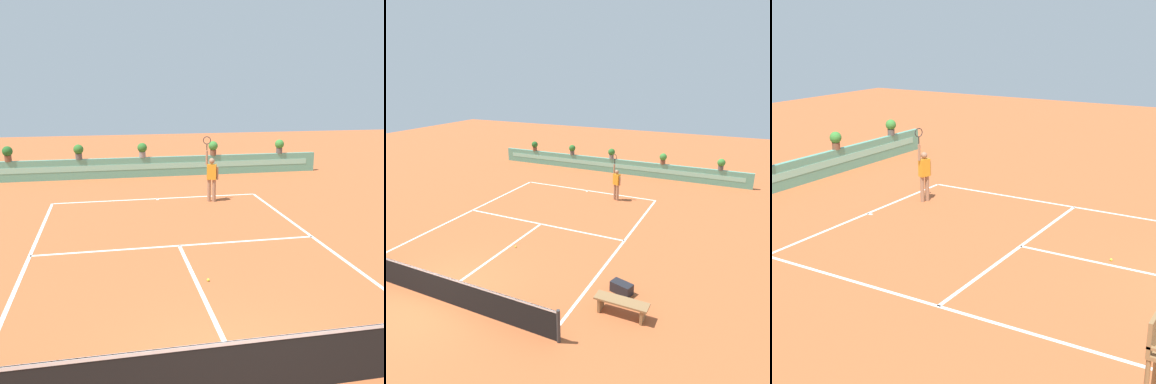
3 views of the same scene
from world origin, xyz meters
TOP-DOWN VIEW (x-y plane):
  - ground_plane at (0.00, 6.00)m, footprint 60.00×60.00m
  - court_lines at (0.00, 6.72)m, footprint 8.32×11.94m
  - net at (0.00, 0.00)m, footprint 8.92×0.10m
  - back_wall_barrier at (0.00, 16.39)m, footprint 18.00×0.21m
  - tennis_player at (2.07, 11.07)m, footprint 0.59×0.33m
  - tennis_ball_near_baseline at (0.28, 3.94)m, footprint 0.07×0.07m
  - potted_plant_far_right at (7.04, 16.39)m, footprint 0.48×0.48m
  - potted_plant_right at (3.44, 16.39)m, footprint 0.48×0.48m
  - potted_plant_far_left at (-6.52, 16.39)m, footprint 0.48×0.48m
  - potted_plant_centre at (-0.19, 16.39)m, footprint 0.48×0.48m
  - potted_plant_left at (-3.27, 16.39)m, footprint 0.48×0.48m

SIDE VIEW (x-z plane):
  - ground_plane at x=0.00m, z-range 0.00..0.00m
  - court_lines at x=0.00m, z-range 0.00..0.01m
  - tennis_ball_near_baseline at x=0.28m, z-range 0.00..0.07m
  - back_wall_barrier at x=0.00m, z-range 0.00..1.00m
  - net at x=0.00m, z-range 0.01..1.01m
  - tennis_player at x=2.07m, z-range -0.24..2.34m
  - potted_plant_far_right at x=7.04m, z-range 1.05..1.78m
  - potted_plant_right at x=3.44m, z-range 1.05..1.78m
  - potted_plant_far_left at x=-6.52m, z-range 1.05..1.78m
  - potted_plant_centre at x=-0.19m, z-range 1.05..1.78m
  - potted_plant_left at x=-3.27m, z-range 1.05..1.78m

